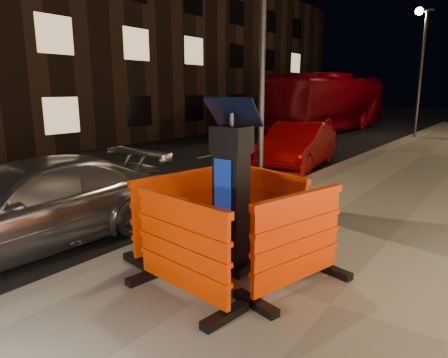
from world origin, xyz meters
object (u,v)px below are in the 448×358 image
Objects in this scene: barrier_back at (268,209)px; car_red at (296,168)px; car_silver at (32,247)px; parking_kiosk at (231,192)px; barrier_front at (182,249)px; barrier_kerbside at (177,213)px; barrier_bldgside at (298,242)px; bus_doubledecker at (327,131)px.

car_red is (-2.76, 6.60, -0.74)m from barrier_back.
barrier_back is 0.32× the size of car_silver.
parking_kiosk is 1.06m from barrier_front.
parking_kiosk is at bearing -79.51° from car_red.
parking_kiosk reaches higher than car_red.
barrier_front is 1.00× the size of barrier_kerbside.
barrier_back and barrier_bldgside have the same top height.
barrier_front and barrier_kerbside have the same top height.
car_silver is at bearing -133.27° from barrier_back.
parking_kiosk is 1.06m from barrier_bldgside.
barrier_bldgside reaches higher than car_red.
car_red is at bearing 90.29° from car_silver.
barrier_back is 1.34m from barrier_kerbside.
car_silver is (-3.21, -1.95, -0.74)m from barrier_back.
car_silver is (-4.16, -1.00, -0.74)m from barrier_bldgside.
barrier_kerbside is (-0.95, -0.95, 0.00)m from barrier_back.
barrier_kerbside reaches higher than car_silver.
barrier_kerbside is 0.32× the size of car_silver.
barrier_back is at bearing -69.78° from bus_doubledecker.
barrier_back is at bearing -76.90° from car_red.
barrier_bldgside is 8.44m from car_red.
parking_kiosk is at bearing 97.50° from barrier_front.
bus_doubledecker reaches higher than barrier_kerbside.
barrier_kerbside is 0.12× the size of bus_doubledecker.
parking_kiosk reaches higher than barrier_front.
barrier_front is 1.00× the size of barrier_bldgside.
barrier_bldgside is (0.95, -0.95, 0.00)m from barrier_back.
barrier_kerbside is at bearing -167.50° from parking_kiosk.
bus_doubledecker is at bearing 121.13° from parking_kiosk.
parking_kiosk is at bearing -74.50° from barrier_back.
car_silver is (-2.26, -1.00, -0.74)m from barrier_kerbside.
car_red is at bearing 24.00° from barrier_kerbside.
parking_kiosk is 0.17× the size of bus_doubledecker.
bus_doubledecker is (-7.52, 19.49, -0.74)m from barrier_bldgside.
barrier_back reaches higher than car_red.
bus_doubledecker is (-6.57, 18.54, -0.74)m from barrier_back.
bus_doubledecker reaches higher than barrier_bldgside.
parking_kiosk is 0.44× the size of car_silver.
barrier_bldgside is at bearing -79.50° from barrier_kerbside.
car_silver is at bearing -171.63° from barrier_front.
barrier_front is 1.90m from barrier_back.
bus_doubledecker is at bearing 115.32° from barrier_front.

